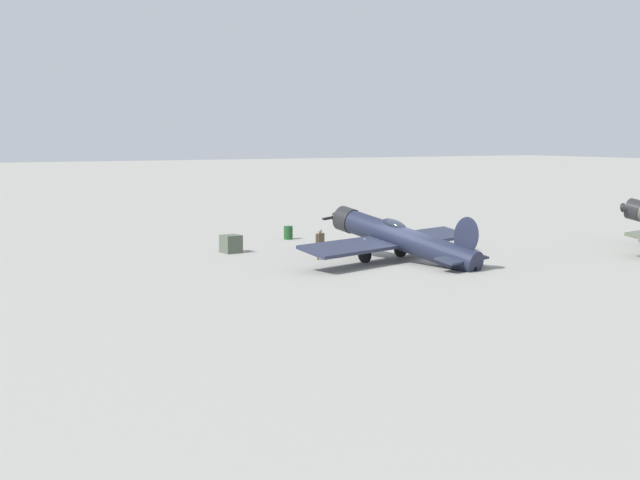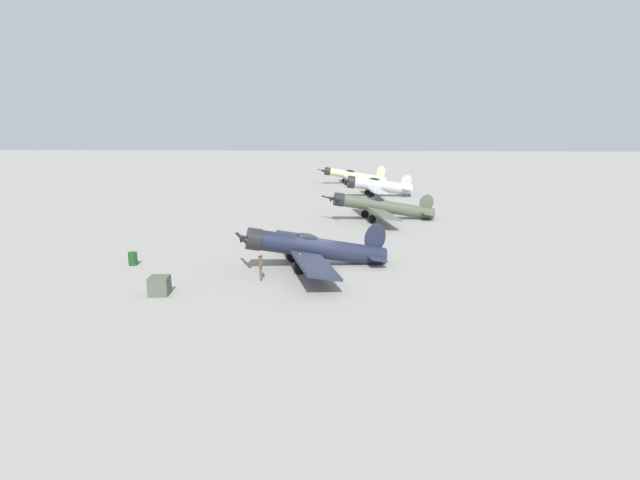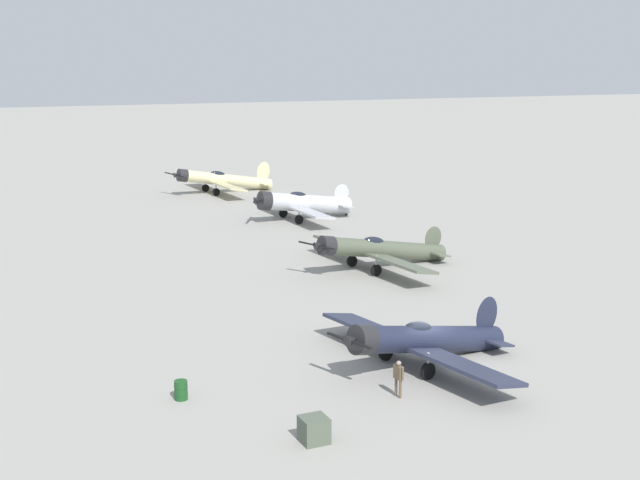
{
  "view_description": "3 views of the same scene",
  "coord_description": "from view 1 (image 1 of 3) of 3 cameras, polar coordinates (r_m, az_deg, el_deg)",
  "views": [
    {
      "loc": [
        -37.3,
        26.96,
        6.8
      ],
      "look_at": [
        3.35,
        3.48,
        1.1
      ],
      "focal_mm": 47.86,
      "sensor_mm": 36.0,
      "label": 1
    },
    {
      "loc": [
        -2.31,
        32.47,
        8.86
      ],
      "look_at": [
        0.0,
        -0.0,
        1.8
      ],
      "focal_mm": 28.28,
      "sensor_mm": 36.0,
      "label": 2
    },
    {
      "loc": [
        18.86,
        37.57,
        15.48
      ],
      "look_at": [
        -1.66,
        -21.71,
        1.6
      ],
      "focal_mm": 49.69,
      "sensor_mm": 36.0,
      "label": 3
    }
  ],
  "objects": [
    {
      "name": "ground_plane",
      "position": [
        46.52,
        5.79,
        -1.52
      ],
      "size": [
        400.0,
        400.0,
        0.0
      ],
      "primitive_type": "plane",
      "color": "gray"
    },
    {
      "name": "airplane_foreground",
      "position": [
        46.67,
        5.3,
        0.11
      ],
      "size": [
        10.22,
        12.79,
        3.15
      ],
      "rotation": [
        0.0,
        0.0,
        6.57
      ],
      "color": "#1E2338",
      "rests_on": "ground_plane"
    },
    {
      "name": "fuel_drum",
      "position": [
        56.81,
        -2.14,
        0.49
      ],
      "size": [
        0.62,
        0.62,
        0.88
      ],
      "color": "#19471E",
      "rests_on": "ground_plane"
    },
    {
      "name": "ground_crew_mechanic",
      "position": [
        47.29,
        -0.0,
        -0.07
      ],
      "size": [
        0.34,
        0.65,
        1.72
      ],
      "rotation": [
        0.0,
        0.0,
        3.4
      ],
      "color": "brown",
      "rests_on": "ground_plane"
    },
    {
      "name": "equipment_crate",
      "position": [
        50.41,
        -5.97,
        -0.26
      ],
      "size": [
        1.15,
        1.12,
        1.05
      ],
      "rotation": [
        0.0,
        0.0,
        0.1
      ],
      "color": "#4C5647",
      "rests_on": "ground_plane"
    }
  ]
}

